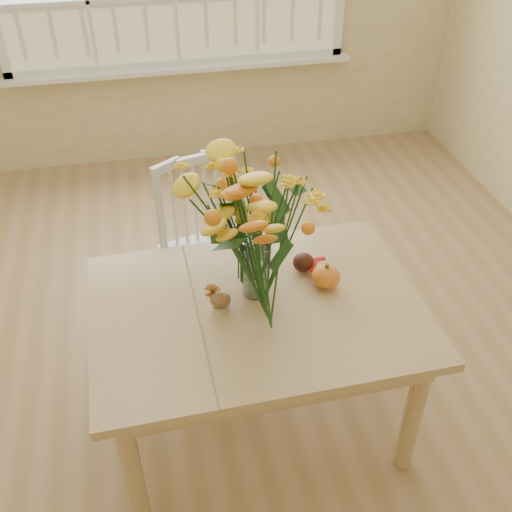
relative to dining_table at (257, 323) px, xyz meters
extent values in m
cube|color=#9D7D4C|center=(-0.01, 0.28, -0.58)|extent=(4.00, 4.50, 0.01)
cube|color=white|center=(-0.01, 2.46, 0.12)|extent=(2.42, 0.12, 0.03)
cube|color=tan|center=(0.00, 0.00, 0.07)|extent=(1.25, 0.91, 0.04)
cube|color=tan|center=(0.00, 0.00, 0.00)|extent=(1.13, 0.78, 0.10)
cylinder|color=tan|center=(-0.52, -0.36, -0.26)|extent=(0.07, 0.07, 0.62)
cylinder|color=tan|center=(-0.53, 0.34, -0.26)|extent=(0.07, 0.07, 0.62)
cylinder|color=tan|center=(0.53, -0.34, -0.26)|extent=(0.07, 0.07, 0.62)
cylinder|color=tan|center=(0.52, 0.36, -0.26)|extent=(0.07, 0.07, 0.62)
cube|color=white|center=(-0.09, 0.65, -0.16)|extent=(0.49, 0.48, 0.05)
cube|color=white|center=(-0.13, 0.80, 0.07)|extent=(0.40, 0.15, 0.46)
cylinder|color=white|center=(-0.20, 0.46, -0.38)|extent=(0.03, 0.03, 0.39)
cylinder|color=white|center=(-0.28, 0.74, -0.38)|extent=(0.03, 0.03, 0.39)
cylinder|color=white|center=(0.10, 0.55, -0.38)|extent=(0.03, 0.03, 0.39)
cylinder|color=white|center=(0.02, 0.83, -0.38)|extent=(0.03, 0.03, 0.39)
cylinder|color=white|center=(0.01, 0.08, 0.20)|extent=(0.10, 0.10, 0.22)
ellipsoid|color=orange|center=(0.28, 0.06, 0.13)|extent=(0.11, 0.11, 0.09)
cylinder|color=#CCB78C|center=(-0.14, 0.02, 0.10)|extent=(0.06, 0.06, 0.01)
ellipsoid|color=brown|center=(-0.14, 0.02, 0.13)|extent=(0.09, 0.08, 0.06)
ellipsoid|color=#38160F|center=(0.22, 0.17, 0.13)|extent=(0.08, 0.08, 0.08)
camera|label=1|loc=(-0.35, -1.63, 1.60)|focal=42.00mm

